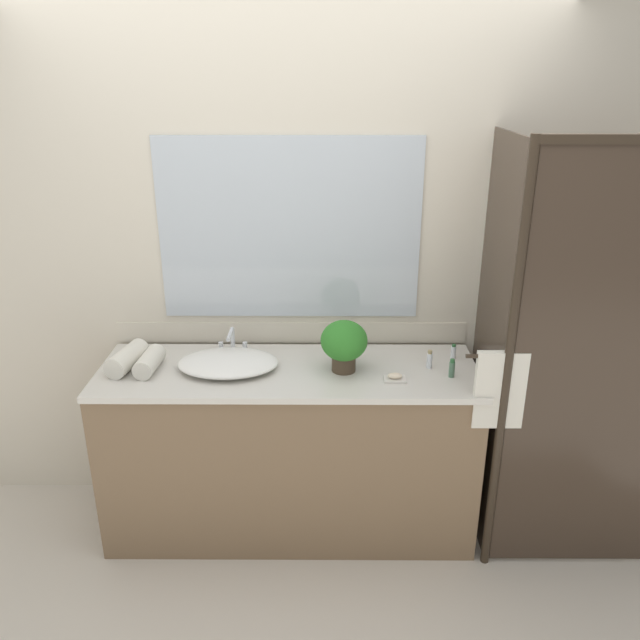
{
  "coord_description": "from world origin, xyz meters",
  "views": [
    {
      "loc": [
        0.16,
        -2.69,
        2.21
      ],
      "look_at": [
        0.15,
        0.0,
        1.15
      ],
      "focal_mm": 35.36,
      "sensor_mm": 36.0,
      "label": 1
    }
  ],
  "objects_px": {
    "potted_plant": "(344,343)",
    "rolled_towel_middle": "(149,362)",
    "sink_basin": "(228,363)",
    "rolled_towel_near_edge": "(127,359)",
    "faucet": "(233,345)",
    "amenity_bottle_conditioner": "(453,352)",
    "soap_dish": "(395,378)",
    "amenity_bottle_lotion": "(452,369)",
    "amenity_bottle_body_wash": "(429,360)"
  },
  "relations": [
    {
      "from": "potted_plant",
      "to": "rolled_towel_middle",
      "type": "distance_m",
      "value": 0.92
    },
    {
      "from": "sink_basin",
      "to": "rolled_towel_near_edge",
      "type": "xyz_separation_m",
      "value": [
        -0.47,
        -0.0,
        0.02
      ]
    },
    {
      "from": "rolled_towel_near_edge",
      "to": "rolled_towel_middle",
      "type": "relative_size",
      "value": 1.16
    },
    {
      "from": "faucet",
      "to": "amenity_bottle_conditioner",
      "type": "bearing_deg",
      "value": -2.51
    },
    {
      "from": "soap_dish",
      "to": "amenity_bottle_lotion",
      "type": "relative_size",
      "value": 1.13
    },
    {
      "from": "faucet",
      "to": "amenity_bottle_lotion",
      "type": "xyz_separation_m",
      "value": [
        1.04,
        -0.25,
        -0.01
      ]
    },
    {
      "from": "faucet",
      "to": "rolled_towel_near_edge",
      "type": "distance_m",
      "value": 0.51
    },
    {
      "from": "sink_basin",
      "to": "rolled_towel_middle",
      "type": "xyz_separation_m",
      "value": [
        -0.36,
        -0.02,
        0.01
      ]
    },
    {
      "from": "amenity_bottle_lotion",
      "to": "soap_dish",
      "type": "bearing_deg",
      "value": -171.48
    },
    {
      "from": "sink_basin",
      "to": "amenity_bottle_body_wash",
      "type": "xyz_separation_m",
      "value": [
        0.95,
        0.02,
        0.01
      ]
    },
    {
      "from": "faucet",
      "to": "rolled_towel_middle",
      "type": "relative_size",
      "value": 0.79
    },
    {
      "from": "faucet",
      "to": "amenity_bottle_lotion",
      "type": "relative_size",
      "value": 1.92
    },
    {
      "from": "rolled_towel_middle",
      "to": "sink_basin",
      "type": "bearing_deg",
      "value": 3.52
    },
    {
      "from": "soap_dish",
      "to": "amenity_bottle_body_wash",
      "type": "bearing_deg",
      "value": 37.28
    },
    {
      "from": "amenity_bottle_body_wash",
      "to": "rolled_towel_middle",
      "type": "distance_m",
      "value": 1.32
    },
    {
      "from": "sink_basin",
      "to": "amenity_bottle_lotion",
      "type": "height_order",
      "value": "amenity_bottle_lotion"
    },
    {
      "from": "amenity_bottle_body_wash",
      "to": "amenity_bottle_lotion",
      "type": "relative_size",
      "value": 1.01
    },
    {
      "from": "amenity_bottle_conditioner",
      "to": "rolled_towel_middle",
      "type": "xyz_separation_m",
      "value": [
        -1.45,
        -0.14,
        0.01
      ]
    },
    {
      "from": "potted_plant",
      "to": "rolled_towel_middle",
      "type": "height_order",
      "value": "potted_plant"
    },
    {
      "from": "sink_basin",
      "to": "faucet",
      "type": "height_order",
      "value": "faucet"
    },
    {
      "from": "sink_basin",
      "to": "potted_plant",
      "type": "distance_m",
      "value": 0.56
    },
    {
      "from": "sink_basin",
      "to": "rolled_towel_middle",
      "type": "height_order",
      "value": "rolled_towel_middle"
    },
    {
      "from": "sink_basin",
      "to": "amenity_bottle_lotion",
      "type": "relative_size",
      "value": 5.36
    },
    {
      "from": "amenity_bottle_body_wash",
      "to": "rolled_towel_near_edge",
      "type": "xyz_separation_m",
      "value": [
        -1.43,
        -0.02,
        0.01
      ]
    },
    {
      "from": "faucet",
      "to": "amenity_bottle_conditioner",
      "type": "relative_size",
      "value": 2.25
    },
    {
      "from": "faucet",
      "to": "rolled_towel_near_edge",
      "type": "bearing_deg",
      "value": -160.02
    },
    {
      "from": "soap_dish",
      "to": "rolled_towel_middle",
      "type": "xyz_separation_m",
      "value": [
        -1.14,
        0.09,
        0.03
      ]
    },
    {
      "from": "sink_basin",
      "to": "soap_dish",
      "type": "xyz_separation_m",
      "value": [
        0.78,
        -0.12,
        -0.02
      ]
    },
    {
      "from": "amenity_bottle_body_wash",
      "to": "potted_plant",
      "type": "bearing_deg",
      "value": -175.59
    },
    {
      "from": "soap_dish",
      "to": "rolled_towel_middle",
      "type": "distance_m",
      "value": 1.15
    },
    {
      "from": "potted_plant",
      "to": "amenity_bottle_conditioner",
      "type": "distance_m",
      "value": 0.57
    },
    {
      "from": "potted_plant",
      "to": "soap_dish",
      "type": "distance_m",
      "value": 0.28
    },
    {
      "from": "sink_basin",
      "to": "faucet",
      "type": "relative_size",
      "value": 2.8
    },
    {
      "from": "soap_dish",
      "to": "rolled_towel_near_edge",
      "type": "xyz_separation_m",
      "value": [
        -1.25,
        0.11,
        0.04
      ]
    },
    {
      "from": "amenity_bottle_body_wash",
      "to": "amenity_bottle_lotion",
      "type": "bearing_deg",
      "value": -47.2
    },
    {
      "from": "amenity_bottle_lotion",
      "to": "rolled_towel_middle",
      "type": "height_order",
      "value": "rolled_towel_middle"
    },
    {
      "from": "soap_dish",
      "to": "faucet",
      "type": "bearing_deg",
      "value": 159.8
    },
    {
      "from": "soap_dish",
      "to": "amenity_bottle_conditioner",
      "type": "xyz_separation_m",
      "value": [
        0.31,
        0.24,
        0.02
      ]
    },
    {
      "from": "amenity_bottle_lotion",
      "to": "faucet",
      "type": "bearing_deg",
      "value": 166.72
    },
    {
      "from": "potted_plant",
      "to": "amenity_bottle_conditioner",
      "type": "xyz_separation_m",
      "value": [
        0.54,
        0.13,
        -0.11
      ]
    },
    {
      "from": "amenity_bottle_body_wash",
      "to": "amenity_bottle_conditioner",
      "type": "xyz_separation_m",
      "value": [
        0.13,
        0.1,
        -0.01
      ]
    },
    {
      "from": "rolled_towel_near_edge",
      "to": "rolled_towel_middle",
      "type": "bearing_deg",
      "value": -9.72
    },
    {
      "from": "amenity_bottle_body_wash",
      "to": "rolled_towel_middle",
      "type": "bearing_deg",
      "value": -178.24
    },
    {
      "from": "amenity_bottle_lotion",
      "to": "rolled_towel_near_edge",
      "type": "xyz_separation_m",
      "value": [
        -1.52,
        0.07,
        0.01
      ]
    },
    {
      "from": "potted_plant",
      "to": "amenity_bottle_body_wash",
      "type": "distance_m",
      "value": 0.42
    },
    {
      "from": "amenity_bottle_lotion",
      "to": "potted_plant",
      "type": "bearing_deg",
      "value": 172.66
    },
    {
      "from": "amenity_bottle_body_wash",
      "to": "amenity_bottle_lotion",
      "type": "height_order",
      "value": "same"
    },
    {
      "from": "sink_basin",
      "to": "amenity_bottle_lotion",
      "type": "distance_m",
      "value": 1.05
    },
    {
      "from": "faucet",
      "to": "amenity_bottle_body_wash",
      "type": "bearing_deg",
      "value": -8.99
    },
    {
      "from": "rolled_towel_near_edge",
      "to": "amenity_bottle_conditioner",
      "type": "bearing_deg",
      "value": 4.57
    }
  ]
}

